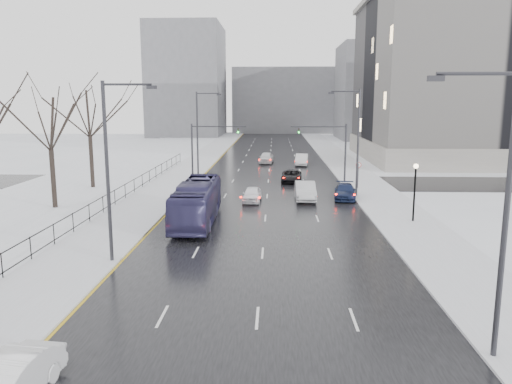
# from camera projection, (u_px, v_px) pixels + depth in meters

# --- Properties ---
(road) EXTENTS (16.00, 150.00, 0.04)m
(road) POSITION_uv_depth(u_px,v_px,m) (269.00, 168.00, 66.98)
(road) COLOR black
(road) RESTS_ON ground
(cross_road) EXTENTS (130.00, 10.00, 0.04)m
(cross_road) POSITION_uv_depth(u_px,v_px,m) (268.00, 183.00, 55.19)
(cross_road) COLOR black
(cross_road) RESTS_ON ground
(sidewalk_left) EXTENTS (5.00, 150.00, 0.16)m
(sidewalk_left) POSITION_uv_depth(u_px,v_px,m) (192.00, 167.00, 67.35)
(sidewalk_left) COLOR silver
(sidewalk_left) RESTS_ON ground
(sidewalk_right) EXTENTS (5.00, 150.00, 0.16)m
(sidewalk_right) POSITION_uv_depth(u_px,v_px,m) (348.00, 168.00, 66.59)
(sidewalk_right) COLOR silver
(sidewalk_right) RESTS_ON ground
(park_strip) EXTENTS (14.00, 150.00, 0.12)m
(park_strip) POSITION_uv_depth(u_px,v_px,m) (122.00, 167.00, 67.70)
(park_strip) COLOR white
(park_strip) RESTS_ON ground
(tree_park_d) EXTENTS (8.75, 8.75, 12.50)m
(tree_park_d) POSITION_uv_depth(u_px,v_px,m) (55.00, 208.00, 42.08)
(tree_park_d) COLOR black
(tree_park_d) RESTS_ON ground
(tree_park_e) EXTENTS (9.45, 9.45, 13.50)m
(tree_park_e) POSITION_uv_depth(u_px,v_px,m) (93.00, 188.00, 51.92)
(tree_park_e) COLOR black
(tree_park_e) RESTS_ON ground
(iron_fence) EXTENTS (0.06, 70.00, 1.30)m
(iron_fence) POSITION_uv_depth(u_px,v_px,m) (94.00, 208.00, 37.81)
(iron_fence) COLOR black
(iron_fence) RESTS_ON sidewalk_left
(streetlight_r_near) EXTENTS (2.95, 0.25, 10.00)m
(streetlight_r_near) POSITION_uv_depth(u_px,v_px,m) (500.00, 203.00, 16.53)
(streetlight_r_near) COLOR #2D2D33
(streetlight_r_near) RESTS_ON ground
(streetlight_r_mid) EXTENTS (2.95, 0.25, 10.00)m
(streetlight_r_mid) POSITION_uv_depth(u_px,v_px,m) (356.00, 137.00, 46.02)
(streetlight_r_mid) COLOR #2D2D33
(streetlight_r_mid) RESTS_ON ground
(streetlight_l_near) EXTENTS (2.95, 0.25, 10.00)m
(streetlight_l_near) POSITION_uv_depth(u_px,v_px,m) (111.00, 163.00, 26.95)
(streetlight_l_near) COLOR #2D2D33
(streetlight_l_near) RESTS_ON ground
(streetlight_l_far) EXTENTS (2.95, 0.25, 10.00)m
(streetlight_l_far) POSITION_uv_depth(u_px,v_px,m) (199.00, 130.00, 58.41)
(streetlight_l_far) COLOR #2D2D33
(streetlight_l_far) RESTS_ON ground
(lamppost_r_mid) EXTENTS (0.36, 0.36, 4.28)m
(lamppost_r_mid) POSITION_uv_depth(u_px,v_px,m) (415.00, 184.00, 36.57)
(lamppost_r_mid) COLOR black
(lamppost_r_mid) RESTS_ON sidewalk_right
(mast_signal_right) EXTENTS (6.10, 0.33, 6.50)m
(mast_signal_right) POSITION_uv_depth(u_px,v_px,m) (336.00, 146.00, 54.18)
(mast_signal_right) COLOR #2D2D33
(mast_signal_right) RESTS_ON ground
(mast_signal_left) EXTENTS (6.10, 0.33, 6.50)m
(mast_signal_left) POSITION_uv_depth(u_px,v_px,m) (202.00, 146.00, 54.72)
(mast_signal_left) COLOR #2D2D33
(mast_signal_left) RESTS_ON ground
(no_uturn_sign) EXTENTS (0.60, 0.06, 2.70)m
(no_uturn_sign) POSITION_uv_depth(u_px,v_px,m) (358.00, 167.00, 50.51)
(no_uturn_sign) COLOR #2D2D33
(no_uturn_sign) RESTS_ON sidewalk_right
(civic_building) EXTENTS (41.00, 31.00, 24.80)m
(civic_building) POSITION_uv_depth(u_px,v_px,m) (501.00, 86.00, 75.49)
(civic_building) COLOR gray
(civic_building) RESTS_ON ground
(bldg_far_right) EXTENTS (24.00, 20.00, 22.00)m
(bldg_far_right) POSITION_uv_depth(u_px,v_px,m) (390.00, 92.00, 118.05)
(bldg_far_right) COLOR slate
(bldg_far_right) RESTS_ON ground
(bldg_far_left) EXTENTS (18.00, 22.00, 28.00)m
(bldg_far_left) POSITION_uv_depth(u_px,v_px,m) (187.00, 81.00, 129.16)
(bldg_far_left) COLOR slate
(bldg_far_left) RESTS_ON ground
(bldg_far_center) EXTENTS (30.00, 18.00, 18.00)m
(bldg_far_center) POSITION_uv_depth(u_px,v_px,m) (286.00, 101.00, 143.86)
(bldg_far_center) COLOR slate
(bldg_far_center) RESTS_ON ground
(sedan_left_near) EXTENTS (1.99, 4.38, 1.39)m
(sedan_left_near) POSITION_uv_depth(u_px,v_px,m) (7.00, 383.00, 14.75)
(sedan_left_near) COLOR white
(sedan_left_near) RESTS_ON road
(bus) EXTENTS (2.80, 11.08, 3.07)m
(bus) POSITION_uv_depth(u_px,v_px,m) (197.00, 202.00, 36.88)
(bus) COLOR navy
(bus) RESTS_ON road
(sedan_center_near) EXTENTS (1.75, 3.95, 1.32)m
(sedan_center_near) POSITION_uv_depth(u_px,v_px,m) (252.00, 194.00, 44.62)
(sedan_center_near) COLOR white
(sedan_center_near) RESTS_ON road
(sedan_right_near) EXTENTS (1.82, 5.13, 1.69)m
(sedan_right_near) POSITION_uv_depth(u_px,v_px,m) (305.00, 191.00, 45.35)
(sedan_right_near) COLOR silver
(sedan_right_near) RESTS_ON road
(sedan_right_cross) EXTENTS (2.48, 4.89, 1.33)m
(sedan_right_cross) POSITION_uv_depth(u_px,v_px,m) (292.00, 176.00, 55.46)
(sedan_right_cross) COLOR black
(sedan_right_cross) RESTS_ON road
(sedan_right_far) EXTENTS (2.49, 4.89, 1.36)m
(sedan_right_far) POSITION_uv_depth(u_px,v_px,m) (345.00, 191.00, 45.94)
(sedan_right_far) COLOR #172246
(sedan_right_far) RESTS_ON road
(sedan_center_far) EXTENTS (2.33, 4.87, 1.61)m
(sedan_center_far) POSITION_uv_depth(u_px,v_px,m) (266.00, 158.00, 72.36)
(sedan_center_far) COLOR silver
(sedan_center_far) RESTS_ON road
(sedan_right_distant) EXTENTS (2.14, 4.95, 1.58)m
(sedan_right_distant) POSITION_uv_depth(u_px,v_px,m) (302.00, 160.00, 69.94)
(sedan_right_distant) COLOR silver
(sedan_right_distant) RESTS_ON road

